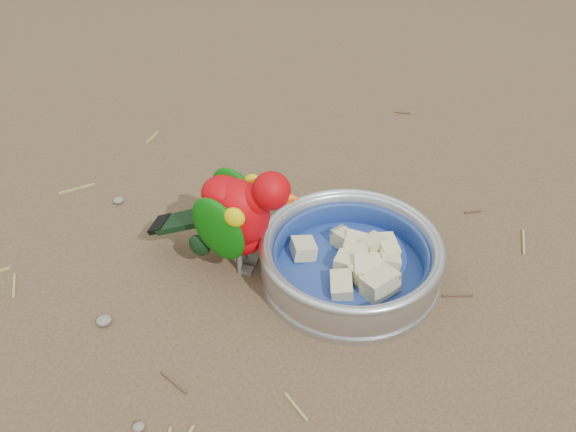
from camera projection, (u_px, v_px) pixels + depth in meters
name	position (u px, v px, depth m)	size (l,w,h in m)	color
ground	(275.00, 301.00, 0.82)	(60.00, 60.00, 0.00)	#503C29
food_bowl	(350.00, 273.00, 0.85)	(0.23, 0.23, 0.02)	#B2B2BA
bowl_wall	(351.00, 256.00, 0.83)	(0.23, 0.23, 0.04)	#B2B2BA
fruit_wedges	(351.00, 260.00, 0.83)	(0.14, 0.14, 0.03)	#CEC08C
lory_parrot	(238.00, 221.00, 0.82)	(0.09, 0.19, 0.15)	#AA0308
ground_debris	(237.00, 292.00, 0.83)	(0.90, 0.80, 0.01)	olive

